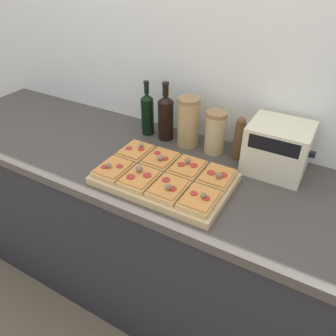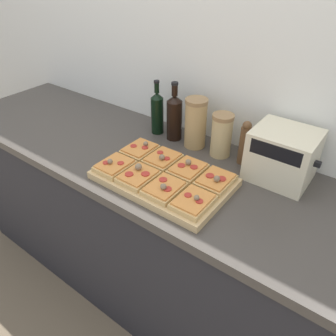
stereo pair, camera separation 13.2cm
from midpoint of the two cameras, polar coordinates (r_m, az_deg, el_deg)
wall_back at (r=1.57m, az=11.45°, el=16.01°), size 6.00×0.06×2.50m
kitchen_counter at (r=1.72m, az=2.96°, el=-12.61°), size 2.63×0.67×0.93m
cutting_board at (r=1.32m, az=2.08°, el=-1.96°), size 0.53×0.34×0.03m
pizza_slice_back_left at (r=1.45m, az=-2.33°, el=3.16°), size 0.12×0.15×0.05m
pizza_slice_back_midleft at (r=1.38m, az=1.81°, el=1.51°), size 0.12×0.15×0.05m
pizza_slice_back_midright at (r=1.33m, az=6.34°, el=-0.26°), size 0.12×0.15×0.05m
pizza_slice_back_right at (r=1.28m, az=11.24°, el=-2.22°), size 0.12×0.15×0.05m
pizza_slice_front_left at (r=1.35m, az=-6.56°, el=0.35°), size 0.12×0.15×0.05m
pizza_slice_front_midleft at (r=1.28m, az=-2.29°, el=-1.50°), size 0.12×0.15×0.06m
pizza_slice_front_midright at (r=1.22m, az=2.45°, el=-3.67°), size 0.12×0.15×0.05m
pizza_slice_front_right at (r=1.17m, az=7.68°, el=-5.95°), size 0.12×0.15×0.05m
olive_oil_bottle at (r=1.64m, az=0.44°, el=9.65°), size 0.06×0.06×0.27m
wine_bottle at (r=1.58m, az=3.53°, el=8.87°), size 0.07×0.07×0.29m
grain_jar_tall at (r=1.53m, az=7.32°, el=7.70°), size 0.10×0.10×0.24m
grain_jar_short at (r=1.48m, az=11.84°, el=5.55°), size 0.10×0.10×0.20m
pepper_mill at (r=1.45m, az=15.76°, el=4.15°), size 0.05×0.05×0.20m
toaster_oven at (r=1.39m, az=21.89°, el=1.99°), size 0.27×0.21×0.21m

